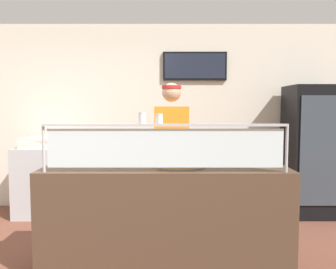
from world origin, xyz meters
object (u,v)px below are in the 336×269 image
Objects in this scene: worker_figure at (173,151)px; pizza_box_stack at (44,142)px; drink_fridge at (313,151)px; pizza_server at (186,162)px; pizza_tray at (181,164)px; parmesan_shaker at (144,119)px; pepper_flake_shaker at (161,119)px.

worker_figure is 1.96m from pizza_box_stack.
drink_fridge reaches higher than worker_figure.
pizza_box_stack is at bearing 154.13° from pizza_server.
worker_figure is (-0.11, 0.71, 0.02)m from pizza_server.
parmesan_shaker reaches higher than pizza_tray.
pizza_server is at bearing -138.65° from drink_fridge.
parmesan_shaker is at bearing -50.62° from pizza_box_stack.
parmesan_shaker is (-0.36, -0.27, 0.41)m from pizza_server.
parmesan_shaker reaches higher than pizza_server.
parmesan_shaker is at bearing -104.67° from worker_figure.
worker_figure reaches higher than pizza_box_stack.
pizza_box_stack is at bearing -179.33° from drink_fridge.
pepper_flake_shaker is 0.05× the size of worker_figure.
pepper_flake_shaker is at bearing -96.79° from worker_figure.
pepper_flake_shaker is at bearing -137.47° from drink_fridge.
pizza_server is 0.56× the size of pizza_box_stack.
pepper_flake_shaker is 2.49m from pizza_box_stack.
worker_figure is at bearing 75.33° from parmesan_shaker.
pizza_box_stack is at bearing 154.19° from worker_figure.
parmesan_shaker is 2.93m from drink_fridge.
parmesan_shaker is 1.09m from worker_figure.
drink_fridge reaches higher than pepper_flake_shaker.
pizza_server is 0.53m from pepper_flake_shaker.
pizza_server is 2.44m from pizza_box_stack.
parmesan_shaker is at bearing -137.34° from pizza_tray.
worker_figure reaches higher than parmesan_shaker.
pizza_server is 2.43m from drink_fridge.
pepper_flake_shaker is at bearing -48.10° from pizza_box_stack.
drink_fridge is (1.87, 1.59, -0.07)m from pizza_tray.
pizza_tray is 1.70× the size of pizza_server.
pizza_box_stack is (-3.69, -0.04, 0.12)m from drink_fridge.
pizza_box_stack is at bearing 131.90° from pepper_flake_shaker.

